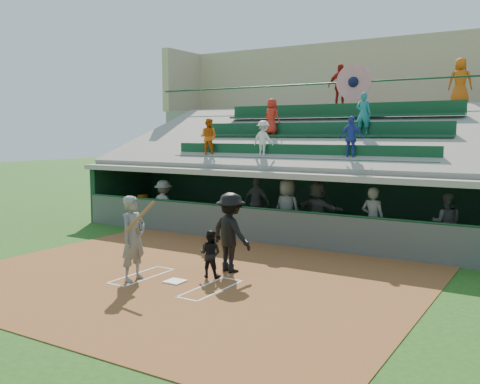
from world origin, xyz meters
The scene contains 21 objects.
ground centered at (0.00, 0.00, 0.00)m, with size 100.00×100.00×0.00m, color #1D4A15.
dirt_slab centered at (0.00, 0.50, 0.01)m, with size 11.00×9.00×0.02m, color brown.
home_plate centered at (0.00, 0.00, 0.04)m, with size 0.43×0.43×0.03m, color silver.
batters_box_chalk centered at (0.00, 0.00, 0.02)m, with size 2.65×1.85×0.01m.
dugout_floor centered at (0.00, 6.75, 0.02)m, with size 16.00×3.50×0.04m, color gray.
concourse_slab centered at (0.00, 13.50, 2.30)m, with size 20.00×3.00×4.60m, color gray.
grandstand centered at (-0.01, 10.51, 2.26)m, with size 20.40×10.40×7.80m.
batter_at_plate centered at (-0.93, -0.37, 1.04)m, with size 0.88×0.79×2.02m.
catcher centered at (0.46, 0.80, 0.60)m, with size 0.56×0.44×1.15m, color black.
home_umpire centered at (0.60, 1.51, 1.02)m, with size 1.29×0.74×2.00m, color black.
dugout_bench centered at (0.14, 8.05, 0.28)m, with size 15.83×0.48×0.48m, color brown.
white_table centered at (-6.32, 6.04, 0.37)m, with size 0.75×0.56×0.66m, color white.
water_cooler centered at (-6.34, 6.02, 0.90)m, with size 0.40×0.40×0.40m, color #CC500C.
dugout_player_a centered at (-4.61, 5.21, 0.93)m, with size 1.15×0.66×1.78m, color #545652.
dugout_player_b centered at (-1.81, 7.08, 0.98)m, with size 1.10×0.46×1.87m, color #61645E.
dugout_player_c centered at (0.06, 5.78, 1.03)m, with size 0.97×0.63×1.98m, color #585B56.
dugout_player_d centered at (0.83, 6.47, 0.99)m, with size 1.77×0.56×1.90m, color #545651.
dugout_player_e centered at (3.00, 5.44, 1.00)m, with size 0.70×0.46×1.92m, color #52544F.
dugout_player_f centered at (4.83, 6.51, 0.92)m, with size 0.85×0.66×1.75m, color #52544F.
concourse_staff_a centered at (-0.79, 12.57, 5.53)m, with size 1.09×0.45×1.86m, color #A21912.
concourse_staff_b centered at (3.98, 13.04, 5.52)m, with size 0.89×0.58×1.83m, color #D2550C.
Camera 1 is at (7.69, -9.66, 3.52)m, focal length 40.00 mm.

